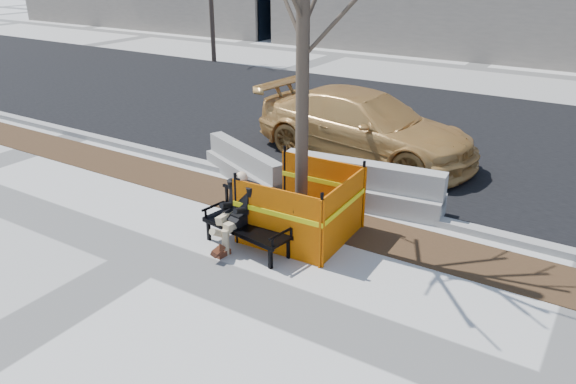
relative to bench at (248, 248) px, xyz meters
name	(u,v)px	position (x,y,z in m)	size (l,w,h in m)	color
ground	(151,256)	(-1.16, -1.03, 0.00)	(120.00, 120.00, 0.00)	beige
mulch_strip	(247,199)	(-1.16, 1.57, 0.00)	(40.00, 1.20, 0.02)	#47301C
asphalt_street	(377,124)	(-1.16, 7.77, 0.00)	(60.00, 10.40, 0.01)	black
curb	(274,181)	(-1.16, 2.52, 0.06)	(60.00, 0.25, 0.12)	#9E9B93
bench	(248,248)	(0.00, 0.00, 0.00)	(1.62, 0.58, 0.86)	black
seated_man	(240,243)	(-0.22, 0.08, 0.00)	(0.54, 0.90, 1.26)	black
tree_fence	(301,235)	(0.48, 0.88, 0.00)	(2.48, 2.48, 6.20)	#F26B00
sedan	(363,157)	(-0.30, 5.02, 0.00)	(2.16, 5.32, 1.54)	tan
jersey_barrier_left	(246,181)	(-1.78, 2.36, 0.00)	(2.60, 0.52, 0.74)	gray
jersey_barrier_right	(360,205)	(0.82, 2.54, 0.00)	(3.10, 0.62, 0.89)	#A6A39B
far_tree_left	(214,61)	(-11.34, 13.00, 0.00)	(2.24, 2.24, 6.04)	#43342B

